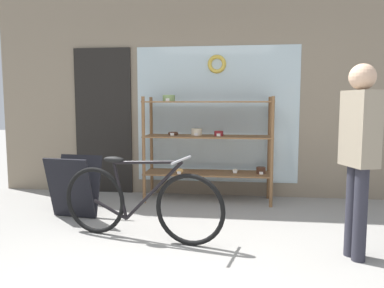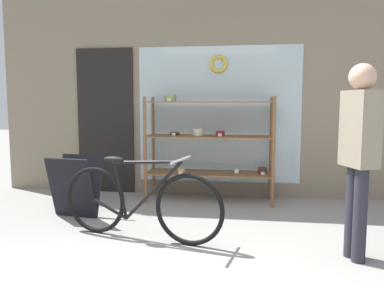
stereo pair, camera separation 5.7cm
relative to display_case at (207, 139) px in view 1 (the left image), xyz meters
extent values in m
plane|color=gray|center=(-0.09, -2.36, -0.84)|extent=(30.00, 30.00, 0.00)
cube|color=gray|center=(-0.09, 0.38, 1.16)|extent=(6.03, 0.08, 3.99)
cube|color=silver|center=(0.11, 0.33, 0.31)|extent=(2.27, 0.02, 1.90)
cube|color=black|center=(-1.55, 0.33, 0.21)|extent=(0.84, 0.03, 2.10)
torus|color=gold|center=(0.11, 0.32, 1.01)|extent=(0.26, 0.06, 0.26)
cylinder|color=brown|center=(-0.81, -0.22, -0.14)|extent=(0.04, 0.04, 1.40)
cylinder|color=brown|center=(0.84, -0.22, -0.14)|extent=(0.04, 0.04, 1.40)
cylinder|color=brown|center=(-0.81, 0.22, -0.14)|extent=(0.04, 0.04, 1.40)
cylinder|color=brown|center=(0.84, 0.22, -0.14)|extent=(0.04, 0.04, 1.40)
cube|color=brown|center=(0.01, 0.00, -0.46)|extent=(1.69, 0.48, 0.02)
cube|color=brown|center=(0.01, 0.00, 0.03)|extent=(1.69, 0.48, 0.02)
cube|color=brown|center=(0.01, 0.00, 0.49)|extent=(1.69, 0.48, 0.02)
ellipsoid|color=beige|center=(0.38, 0.03, -0.43)|extent=(0.07, 0.06, 0.05)
cube|color=white|center=(0.38, -0.01, -0.43)|extent=(0.05, 0.00, 0.04)
ellipsoid|color=tan|center=(-0.35, -0.12, -0.42)|extent=(0.10, 0.08, 0.07)
cube|color=white|center=(-0.35, -0.18, -0.43)|extent=(0.05, 0.00, 0.04)
cylinder|color=beige|center=(-0.14, 0.08, 0.09)|extent=(0.14, 0.14, 0.09)
cube|color=white|center=(-0.14, 0.00, 0.06)|extent=(0.05, 0.00, 0.04)
cylinder|color=#7A995B|center=(-0.50, -0.06, 0.54)|extent=(0.16, 0.16, 0.08)
cube|color=white|center=(-0.50, -0.15, 0.52)|extent=(0.05, 0.00, 0.04)
cylinder|color=#422619|center=(0.72, 0.01, -0.41)|extent=(0.12, 0.12, 0.09)
cube|color=white|center=(0.72, -0.06, -0.43)|extent=(0.05, 0.00, 0.04)
torus|color=#4C2D1E|center=(-0.46, 0.05, 0.06)|extent=(0.14, 0.14, 0.04)
cube|color=white|center=(-0.46, -0.03, 0.06)|extent=(0.05, 0.00, 0.04)
cylinder|color=maroon|center=(0.16, 0.01, 0.07)|extent=(0.12, 0.12, 0.06)
cube|color=white|center=(0.16, -0.06, 0.06)|extent=(0.05, 0.00, 0.04)
torus|color=black|center=(-1.01, -1.42, -0.50)|extent=(0.67, 0.18, 0.67)
torus|color=black|center=(-0.01, -1.63, -0.50)|extent=(0.67, 0.18, 0.67)
cylinder|color=black|center=(-0.37, -1.55, -0.36)|extent=(0.60, 0.16, 0.61)
cylinder|color=black|center=(-0.44, -1.54, -0.08)|extent=(0.70, 0.18, 0.07)
cylinder|color=black|center=(-0.72, -1.48, -0.38)|extent=(0.16, 0.06, 0.56)
cylinder|color=black|center=(-0.83, -1.46, -0.58)|extent=(0.37, 0.11, 0.18)
ellipsoid|color=black|center=(-0.78, -1.47, -0.07)|extent=(0.23, 0.13, 0.06)
cylinder|color=#B2B2B7|center=(-0.09, -1.61, -0.04)|extent=(0.12, 0.45, 0.02)
cube|color=black|center=(-1.45, -1.02, -0.48)|extent=(0.56, 0.27, 0.70)
cube|color=black|center=(-1.43, -0.84, -0.48)|extent=(0.56, 0.27, 0.70)
cylinder|color=#282833|center=(1.42, -1.79, -0.44)|extent=(0.11, 0.11, 0.79)
cylinder|color=#282833|center=(1.39, -1.69, -0.44)|extent=(0.11, 0.11, 0.79)
cube|color=gray|center=(1.41, -1.74, 0.26)|extent=(0.27, 0.36, 0.62)
sphere|color=tan|center=(1.41, -1.74, 0.68)|extent=(0.21, 0.21, 0.21)
camera|label=1|loc=(0.42, -4.94, 0.46)|focal=35.00mm
camera|label=2|loc=(0.48, -4.93, 0.46)|focal=35.00mm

